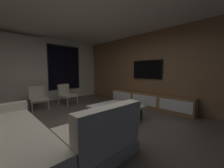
{
  "coord_description": "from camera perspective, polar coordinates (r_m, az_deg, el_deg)",
  "views": [
    {
      "loc": [
        -1.38,
        -2.37,
        1.28
      ],
      "look_at": [
        1.25,
        0.35,
        0.92
      ],
      "focal_mm": 21.08,
      "sensor_mm": 36.0,
      "label": 1
    }
  ],
  "objects": [
    {
      "name": "book_stack_on_coffee_table",
      "position": [
        3.61,
        0.95,
        -9.02
      ],
      "size": [
        0.24,
        0.21,
        0.04
      ],
      "color": "#B1AE8F",
      "rests_on": "coffee_table"
    },
    {
      "name": "back_wall_with_window",
      "position": [
        6.13,
        -31.76,
        5.24
      ],
      "size": [
        6.6,
        0.3,
        2.7
      ],
      "color": "silver",
      "rests_on": "floor"
    },
    {
      "name": "mounted_tv",
      "position": [
        5.06,
        14.9,
        6.07
      ],
      "size": [
        0.05,
        1.18,
        0.68
      ],
      "color": "black"
    },
    {
      "name": "floor",
      "position": [
        3.02,
        -13.3,
        -19.77
      ],
      "size": [
        9.2,
        9.2,
        0.0
      ],
      "primitive_type": "plane",
      "color": "#564C44"
    },
    {
      "name": "coffee_table",
      "position": [
        3.66,
        1.95,
        -11.94
      ],
      "size": [
        1.16,
        1.16,
        0.36
      ],
      "color": "#483022",
      "rests_on": "floor"
    },
    {
      "name": "accent_chair_near_window",
      "position": [
        5.44,
        -19.21,
        -3.78
      ],
      "size": [
        0.67,
        0.68,
        0.78
      ],
      "color": "#B2ADA0",
      "rests_on": "floor"
    },
    {
      "name": "media_wall",
      "position": [
        5.03,
        17.99,
        5.99
      ],
      "size": [
        0.12,
        7.8,
        2.7
      ],
      "color": "#8E6642",
      "rests_on": "floor"
    },
    {
      "name": "media_console",
      "position": [
        4.91,
        15.47,
        -6.82
      ],
      "size": [
        0.46,
        3.1,
        0.52
      ],
      "color": "#8E6642",
      "rests_on": "floor"
    },
    {
      "name": "sectional_couch",
      "position": [
        2.43,
        -31.24,
        -19.51
      ],
      "size": [
        1.98,
        2.5,
        0.82
      ],
      "color": "#B1A997",
      "rests_on": "floor"
    },
    {
      "name": "accent_chair_by_curtain",
      "position": [
        5.18,
        -29.57,
        -4.66
      ],
      "size": [
        0.56,
        0.58,
        0.78
      ],
      "color": "#B2ADA0",
      "rests_on": "floor"
    }
  ]
}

